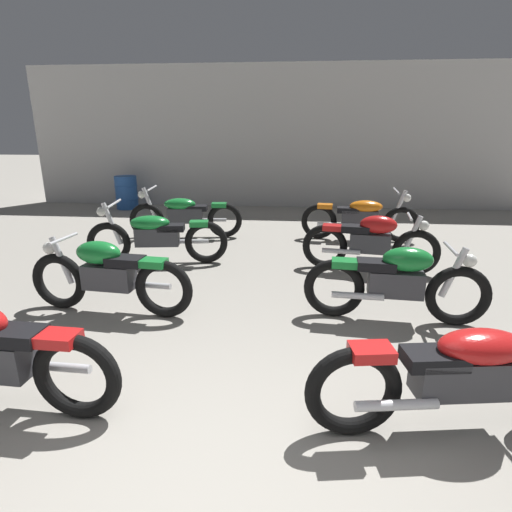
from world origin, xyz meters
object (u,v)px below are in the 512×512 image
(motorcycle_right_row_2, at_px, (371,241))
(motorcycle_right_row_3, at_px, (360,217))
(motorcycle_left_row_3, at_px, (185,214))
(motorcycle_right_row_1, at_px, (397,282))
(motorcycle_left_row_2, at_px, (156,235))
(oil_drum, at_px, (127,192))
(motorcycle_right_row_0, at_px, (465,373))
(motorcycle_left_row_1, at_px, (108,275))

(motorcycle_right_row_2, height_order, motorcycle_right_row_3, motorcycle_right_row_3)
(motorcycle_left_row_3, distance_m, motorcycle_right_row_1, 4.65)
(motorcycle_left_row_2, height_order, motorcycle_right_row_3, same)
(motorcycle_left_row_3, xyz_separation_m, oil_drum, (-2.31, 2.81, -0.03))
(motorcycle_right_row_2, bearing_deg, motorcycle_right_row_0, -88.83)
(motorcycle_right_row_2, xyz_separation_m, motorcycle_right_row_3, (0.11, 1.78, -0.01))
(motorcycle_right_row_1, bearing_deg, motorcycle_left_row_2, 152.04)
(motorcycle_right_row_0, height_order, motorcycle_right_row_2, motorcycle_right_row_0)
(motorcycle_right_row_3, relative_size, oil_drum, 2.55)
(motorcycle_right_row_0, relative_size, motorcycle_right_row_1, 1.10)
(motorcycle_right_row_3, bearing_deg, motorcycle_right_row_1, -91.79)
(motorcycle_left_row_2, bearing_deg, motorcycle_left_row_3, 89.39)
(motorcycle_left_row_1, bearing_deg, motorcycle_right_row_1, 1.52)
(motorcycle_left_row_2, bearing_deg, oil_drum, 117.26)
(motorcycle_right_row_3, bearing_deg, motorcycle_left_row_3, -178.59)
(motorcycle_right_row_2, xyz_separation_m, oil_drum, (-5.53, 4.51, -0.03))
(motorcycle_left_row_2, distance_m, motorcycle_right_row_2, 3.24)
(motorcycle_right_row_3, bearing_deg, motorcycle_left_row_2, -152.85)
(motorcycle_right_row_0, xyz_separation_m, motorcycle_right_row_3, (0.04, 5.17, 0.00))
(motorcycle_left_row_1, height_order, motorcycle_right_row_3, motorcycle_right_row_3)
(motorcycle_left_row_2, height_order, motorcycle_right_row_1, motorcycle_left_row_2)
(motorcycle_left_row_1, distance_m, motorcycle_left_row_3, 3.44)
(motorcycle_left_row_3, height_order, motorcycle_right_row_0, same)
(motorcycle_left_row_3, bearing_deg, motorcycle_right_row_1, -46.15)
(motorcycle_right_row_0, xyz_separation_m, motorcycle_right_row_1, (-0.07, 1.73, 0.01))
(motorcycle_left_row_1, height_order, motorcycle_left_row_3, motorcycle_left_row_3)
(motorcycle_left_row_1, relative_size, motorcycle_left_row_2, 0.91)
(motorcycle_right_row_0, distance_m, motorcycle_right_row_3, 5.17)
(motorcycle_left_row_1, height_order, motorcycle_right_row_2, same)
(motorcycle_right_row_2, bearing_deg, oil_drum, 140.78)
(motorcycle_left_row_3, xyz_separation_m, motorcycle_right_row_1, (3.22, -3.35, 0.01))
(motorcycle_left_row_3, xyz_separation_m, motorcycle_right_row_2, (3.22, -1.70, 0.01))
(motorcycle_left_row_2, bearing_deg, motorcycle_right_row_2, -1.16)
(motorcycle_right_row_3, bearing_deg, motorcycle_right_row_2, -93.49)
(motorcycle_left_row_2, height_order, motorcycle_right_row_0, same)
(motorcycle_left_row_2, xyz_separation_m, oil_drum, (-2.29, 4.45, -0.03))
(motorcycle_left_row_3, relative_size, motorcycle_right_row_1, 1.10)
(motorcycle_left_row_3, height_order, motorcycle_right_row_2, motorcycle_left_row_3)
(motorcycle_left_row_2, relative_size, motorcycle_right_row_1, 1.10)
(motorcycle_left_row_1, height_order, motorcycle_right_row_0, motorcycle_right_row_0)
(motorcycle_left_row_1, height_order, motorcycle_left_row_2, motorcycle_left_row_2)
(motorcycle_left_row_2, bearing_deg, motorcycle_right_row_1, -27.96)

